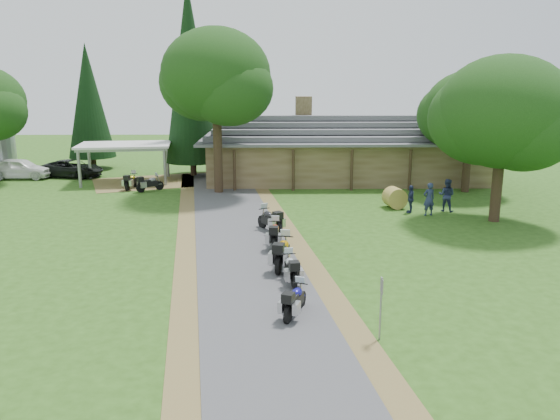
{
  "coord_description": "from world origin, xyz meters",
  "views": [
    {
      "loc": [
        0.39,
        -17.23,
        7.35
      ],
      "look_at": [
        0.86,
        7.0,
        1.6
      ],
      "focal_mm": 35.0,
      "sensor_mm": 36.0,
      "label": 1
    }
  ],
  "objects_px": {
    "car_white_sedan": "(20,166)",
    "motorcycle_row_e": "(270,219)",
    "motorcycle_row_d": "(275,233)",
    "motorcycle_carport_a": "(131,180)",
    "hay_bale": "(395,198)",
    "lodge": "(343,147)",
    "carport": "(126,163)",
    "motorcycle_row_b": "(291,267)",
    "motorcycle_row_c": "(283,251)",
    "motorcycle_row_a": "(295,299)",
    "motorcycle_carport_b": "(150,182)",
    "car_dark_suv": "(71,164)"
  },
  "relations": [
    {
      "from": "car_white_sedan",
      "to": "motorcycle_row_e",
      "type": "height_order",
      "value": "car_white_sedan"
    },
    {
      "from": "motorcycle_row_d",
      "to": "motorcycle_carport_a",
      "type": "bearing_deg",
      "value": 39.4
    },
    {
      "from": "hay_bale",
      "to": "lodge",
      "type": "bearing_deg",
      "value": 100.46
    },
    {
      "from": "carport",
      "to": "motorcycle_row_b",
      "type": "xyz_separation_m",
      "value": [
        11.45,
        -21.14,
        -0.83
      ]
    },
    {
      "from": "motorcycle_carport_a",
      "to": "hay_bale",
      "type": "height_order",
      "value": "motorcycle_carport_a"
    },
    {
      "from": "motorcycle_row_b",
      "to": "motorcycle_row_e",
      "type": "xyz_separation_m",
      "value": [
        -0.77,
        7.1,
        0.07
      ]
    },
    {
      "from": "carport",
      "to": "car_white_sedan",
      "type": "relative_size",
      "value": 1.09
    },
    {
      "from": "motorcycle_row_b",
      "to": "motorcycle_row_c",
      "type": "height_order",
      "value": "motorcycle_row_c"
    },
    {
      "from": "motorcycle_row_d",
      "to": "hay_bale",
      "type": "xyz_separation_m",
      "value": [
        7.2,
        7.72,
        -0.05
      ]
    },
    {
      "from": "motorcycle_row_e",
      "to": "motorcycle_row_c",
      "type": "bearing_deg",
      "value": 154.59
    },
    {
      "from": "lodge",
      "to": "carport",
      "type": "distance_m",
      "value": 16.34
    },
    {
      "from": "motorcycle_row_a",
      "to": "motorcycle_row_d",
      "type": "relative_size",
      "value": 0.87
    },
    {
      "from": "lodge",
      "to": "motorcycle_carport_a",
      "type": "xyz_separation_m",
      "value": [
        -15.26,
        -3.66,
        -1.84
      ]
    },
    {
      "from": "lodge",
      "to": "motorcycle_row_a",
      "type": "bearing_deg",
      "value": -100.92
    },
    {
      "from": "lodge",
      "to": "motorcycle_carport_a",
      "type": "relative_size",
      "value": 11.99
    },
    {
      "from": "car_white_sedan",
      "to": "motorcycle_row_a",
      "type": "xyz_separation_m",
      "value": [
        19.98,
        -25.52,
        -0.44
      ]
    },
    {
      "from": "car_white_sedan",
      "to": "motorcycle_row_b",
      "type": "relative_size",
      "value": 3.46
    },
    {
      "from": "motorcycle_row_d",
      "to": "hay_bale",
      "type": "bearing_deg",
      "value": -39.1
    },
    {
      "from": "motorcycle_row_e",
      "to": "hay_bale",
      "type": "height_order",
      "value": "motorcycle_row_e"
    },
    {
      "from": "lodge",
      "to": "motorcycle_row_c",
      "type": "bearing_deg",
      "value": -104.07
    },
    {
      "from": "motorcycle_row_d",
      "to": "carport",
      "type": "bearing_deg",
      "value": 37.16
    },
    {
      "from": "motorcycle_carport_b",
      "to": "hay_bale",
      "type": "height_order",
      "value": "hay_bale"
    },
    {
      "from": "motorcycle_row_c",
      "to": "motorcycle_carport_b",
      "type": "xyz_separation_m",
      "value": [
        -8.67,
        15.88,
        -0.11
      ]
    },
    {
      "from": "car_dark_suv",
      "to": "motorcycle_row_c",
      "type": "distance_m",
      "value": 26.92
    },
    {
      "from": "car_dark_suv",
      "to": "motorcycle_row_c",
      "type": "xyz_separation_m",
      "value": [
        15.99,
        -21.65,
        -0.3
      ]
    },
    {
      "from": "motorcycle_row_d",
      "to": "lodge",
      "type": "bearing_deg",
      "value": -13.21
    },
    {
      "from": "motorcycle_row_b",
      "to": "hay_bale",
      "type": "bearing_deg",
      "value": -36.66
    },
    {
      "from": "car_dark_suv",
      "to": "motorcycle_carport_a",
      "type": "relative_size",
      "value": 2.96
    },
    {
      "from": "motorcycle_row_a",
      "to": "motorcycle_row_d",
      "type": "height_order",
      "value": "motorcycle_row_d"
    },
    {
      "from": "carport",
      "to": "motorcycle_row_b",
      "type": "relative_size",
      "value": 3.77
    },
    {
      "from": "motorcycle_row_c",
      "to": "hay_bale",
      "type": "relative_size",
      "value": 1.71
    },
    {
      "from": "motorcycle_row_c",
      "to": "motorcycle_carport_b",
      "type": "height_order",
      "value": "motorcycle_row_c"
    },
    {
      "from": "car_white_sedan",
      "to": "motorcycle_row_e",
      "type": "distance_m",
      "value": 24.67
    },
    {
      "from": "motorcycle_carport_a",
      "to": "motorcycle_carport_b",
      "type": "xyz_separation_m",
      "value": [
        1.48,
        -0.82,
        -0.01
      ]
    },
    {
      "from": "motorcycle_row_d",
      "to": "motorcycle_row_e",
      "type": "relative_size",
      "value": 0.99
    },
    {
      "from": "motorcycle_row_b",
      "to": "car_white_sedan",
      "type": "bearing_deg",
      "value": 33.27
    },
    {
      "from": "car_white_sedan",
      "to": "motorcycle_row_b",
      "type": "bearing_deg",
      "value": -137.96
    },
    {
      "from": "car_dark_suv",
      "to": "motorcycle_carport_b",
      "type": "bearing_deg",
      "value": -114.82
    },
    {
      "from": "motorcycle_carport_b",
      "to": "motorcycle_row_a",
      "type": "bearing_deg",
      "value": -103.59
    },
    {
      "from": "lodge",
      "to": "motorcycle_row_b",
      "type": "distance_m",
      "value": 22.62
    },
    {
      "from": "carport",
      "to": "hay_bale",
      "type": "xyz_separation_m",
      "value": [
        18.09,
        -8.9,
        -0.81
      ]
    },
    {
      "from": "motorcycle_row_a",
      "to": "motorcycle_carport_b",
      "type": "xyz_separation_m",
      "value": [
        -8.96,
        20.46,
        0.04
      ]
    },
    {
      "from": "motorcycle_row_e",
      "to": "motorcycle_carport_a",
      "type": "height_order",
      "value": "motorcycle_row_e"
    },
    {
      "from": "carport",
      "to": "motorcycle_row_c",
      "type": "distance_m",
      "value": 22.48
    },
    {
      "from": "carport",
      "to": "car_dark_suv",
      "type": "bearing_deg",
      "value": 148.35
    },
    {
      "from": "motorcycle_row_a",
      "to": "motorcycle_carport_a",
      "type": "height_order",
      "value": "motorcycle_carport_a"
    },
    {
      "from": "car_white_sedan",
      "to": "motorcycle_carport_a",
      "type": "height_order",
      "value": "car_white_sedan"
    },
    {
      "from": "hay_bale",
      "to": "motorcycle_carport_b",
      "type": "bearing_deg",
      "value": 161.21
    },
    {
      "from": "motorcycle_row_e",
      "to": "carport",
      "type": "bearing_deg",
      "value": 6.53
    },
    {
      "from": "carport",
      "to": "motorcycle_row_b",
      "type": "distance_m",
      "value": 24.06
    }
  ]
}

